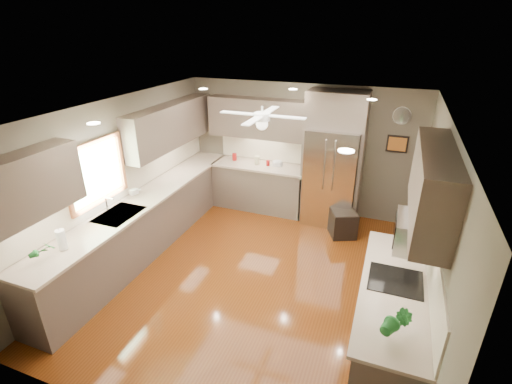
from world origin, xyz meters
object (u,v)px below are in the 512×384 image
Objects in this scene: potted_plant_left at (43,250)px; canister_d at (268,163)px; soap_bottle at (135,191)px; paper_towel at (61,240)px; potted_plant_right at (396,323)px; canister_a at (234,157)px; refrigerator at (332,162)px; canister_c at (257,160)px; stool at (343,223)px; microwave at (416,233)px; bowl at (277,165)px.

canister_d is at bearing 70.59° from potted_plant_left.
paper_towel is (0.14, -1.59, 0.05)m from soap_bottle.
paper_towel is (-3.86, 0.05, -0.03)m from potted_plant_right.
paper_towel is at bearing -99.96° from canister_a.
paper_towel is at bearing -125.84° from refrigerator.
stool is (1.83, -0.51, -0.79)m from canister_c.
canister_c is at bearing 164.35° from stool.
microwave reaches higher than canister_c.
refrigerator is at bearing 56.05° from potted_plant_left.
potted_plant_left is at bearing -109.41° from canister_d.
potted_plant_left is 4.29m from bowl.
bowl is at bearing -1.18° from canister_a.
canister_d is (0.74, -0.05, -0.02)m from canister_a.
canister_a is 4.06m from potted_plant_left.
canister_a is at bearing 69.62° from soap_bottle.
soap_bottle is (-1.30, -2.10, 0.00)m from canister_c.
potted_plant_left is (-1.17, -3.95, 0.06)m from canister_c.
bowl is 1.69m from stool.
microwave reaches higher than stool.
bowl is at bearing 176.81° from refrigerator.
microwave is (2.80, -2.74, 0.45)m from canister_c.
bowl is (1.71, 2.13, -0.07)m from soap_bottle.
potted_plant_right is at bearing -71.83° from refrigerator.
soap_bottle is 0.67× the size of paper_towel.
bowl is 4.04m from paper_towel.
microwave is (0.11, 1.00, 0.37)m from potted_plant_right.
potted_plant_left is (-1.39, -3.96, 0.09)m from canister_d.
canister_a is 1.99m from refrigerator.
potted_plant_right is at bearing -22.34° from soap_bottle.
canister_a is 4.35m from microwave.
canister_d is 1.26m from refrigerator.
canister_a reaches higher than stool.
stool is at bearing 105.02° from potted_plant_right.
potted_plant_right is (2.47, -3.74, 0.11)m from canister_d.
soap_bottle is 0.55× the size of potted_plant_right.
potted_plant_right reaches higher than bowl.
canister_c is 4.12m from potted_plant_left.
microwave is at bearing -44.30° from canister_c.
canister_c is at bearing 72.48° from paper_towel.
canister_a is 3.79m from paper_towel.
microwave is at bearing -49.09° from bowl.
potted_plant_right reaches higher than canister_d.
potted_plant_left reaches higher than stool.
soap_bottle reaches higher than bowl.
paper_towel reaches higher than bowl.
paper_towel reaches higher than canister_a.
potted_plant_right is (3.86, 0.21, 0.02)m from potted_plant_left.
canister_c is at bearing 73.58° from potted_plant_left.
microwave is 4.10m from paper_towel.
canister_c is 0.49× the size of potted_plant_right.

